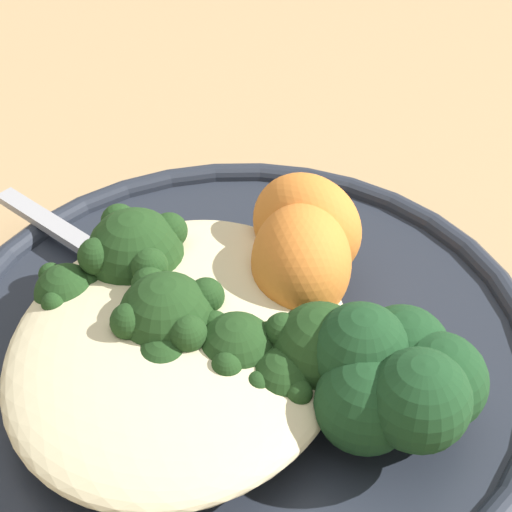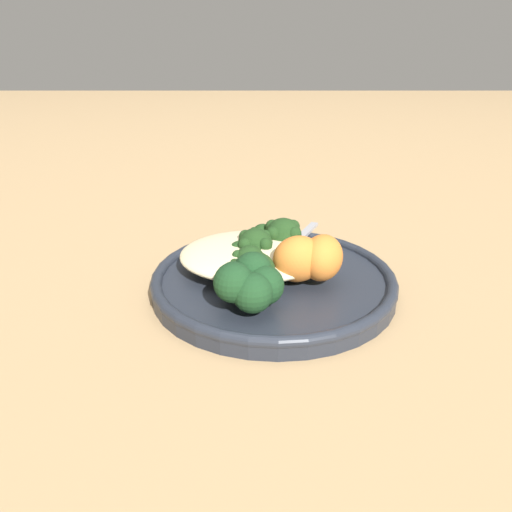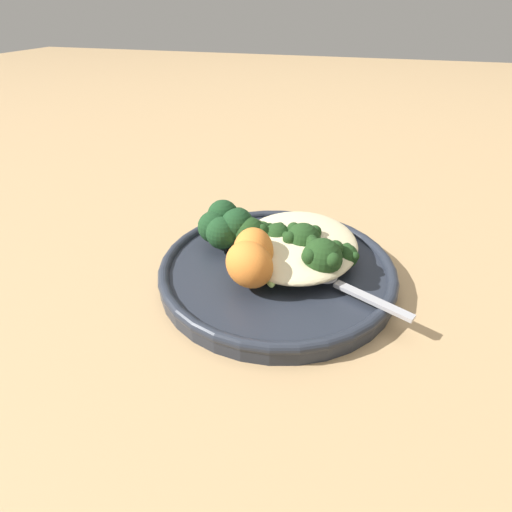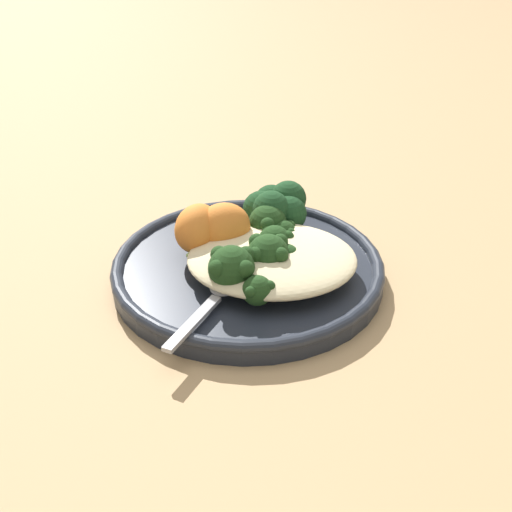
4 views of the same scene
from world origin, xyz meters
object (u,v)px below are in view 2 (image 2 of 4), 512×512
(broccoli_stalk_2, at_px, (261,248))
(broccoli_stalk_3, at_px, (264,258))
(quinoa_mound, at_px, (253,255))
(broccoli_stalk_6, at_px, (267,270))
(broccoli_stalk_1, at_px, (279,246))
(sweet_potato_chunk_1, at_px, (299,259))
(broccoli_stalk_4, at_px, (267,262))
(broccoli_stalk_0, at_px, (287,239))
(kale_tuft, at_px, (249,282))
(plate, at_px, (273,281))
(spoon, at_px, (292,246))
(broccoli_stalk_5, at_px, (267,269))
(sweet_potato_chunk_0, at_px, (323,258))

(broccoli_stalk_2, relative_size, broccoli_stalk_3, 0.83)
(quinoa_mound, xyz_separation_m, broccoli_stalk_6, (0.01, -0.05, 0.00))
(broccoli_stalk_1, bearing_deg, sweet_potato_chunk_1, 165.32)
(quinoa_mound, xyz_separation_m, broccoli_stalk_4, (0.01, -0.02, 0.00))
(broccoli_stalk_1, bearing_deg, broccoli_stalk_3, 120.80)
(broccoli_stalk_0, bearing_deg, kale_tuft, 138.47)
(plate, relative_size, broccoli_stalk_3, 2.38)
(spoon, bearing_deg, kale_tuft, -175.70)
(plate, height_order, spoon, spoon)
(quinoa_mound, height_order, broccoli_stalk_2, broccoli_stalk_2)
(broccoli_stalk_3, relative_size, kale_tuft, 1.65)
(broccoli_stalk_6, relative_size, kale_tuft, 1.27)
(broccoli_stalk_0, xyz_separation_m, broccoli_stalk_4, (-0.02, -0.05, -0.01))
(quinoa_mound, bearing_deg, broccoli_stalk_5, -67.13)
(broccoli_stalk_1, height_order, broccoli_stalk_2, broccoli_stalk_2)
(broccoli_stalk_2, distance_m, spoon, 0.05)
(broccoli_stalk_3, bearing_deg, sweet_potato_chunk_0, 170.82)
(spoon, bearing_deg, quinoa_mound, 158.97)
(broccoli_stalk_4, relative_size, spoon, 0.80)
(broccoli_stalk_6, height_order, kale_tuft, kale_tuft)
(quinoa_mound, bearing_deg, broccoli_stalk_4, -57.48)
(broccoli_stalk_4, relative_size, sweet_potato_chunk_0, 1.85)
(broccoli_stalk_1, distance_m, broccoli_stalk_2, 0.03)
(sweet_potato_chunk_0, bearing_deg, plate, 161.20)
(plate, distance_m, kale_tuft, 0.08)
(broccoli_stalk_6, distance_m, sweet_potato_chunk_1, 0.03)
(quinoa_mound, bearing_deg, plate, -38.65)
(broccoli_stalk_0, distance_m, broccoli_stalk_5, 0.06)
(quinoa_mound, xyz_separation_m, broccoli_stalk_5, (0.01, -0.03, -0.00))
(broccoli_stalk_0, bearing_deg, broccoli_stalk_1, 67.80)
(broccoli_stalk_1, distance_m, sweet_potato_chunk_1, 0.07)
(sweet_potato_chunk_0, distance_m, kale_tuft, 0.09)
(broccoli_stalk_0, xyz_separation_m, sweet_potato_chunk_1, (0.01, -0.06, 0.00))
(broccoli_stalk_6, height_order, spoon, broccoli_stalk_6)
(sweet_potato_chunk_1, relative_size, spoon, 0.44)
(broccoli_stalk_5, bearing_deg, broccoli_stalk_6, 66.89)
(quinoa_mound, relative_size, spoon, 1.33)
(broccoli_stalk_1, xyz_separation_m, sweet_potato_chunk_1, (0.02, -0.06, 0.01))
(plate, distance_m, spoon, 0.07)
(plate, bearing_deg, broccoli_stalk_3, 132.65)
(broccoli_stalk_2, xyz_separation_m, broccoli_stalk_4, (0.01, -0.03, -0.00))
(broccoli_stalk_4, relative_size, kale_tuft, 1.43)
(plate, xyz_separation_m, broccoli_stalk_0, (0.02, 0.04, 0.03))
(broccoli_stalk_5, height_order, kale_tuft, kale_tuft)
(sweet_potato_chunk_1, distance_m, spoon, 0.08)
(broccoli_stalk_5, xyz_separation_m, broccoli_stalk_6, (-0.00, -0.01, 0.00))
(broccoli_stalk_5, xyz_separation_m, kale_tuft, (-0.02, -0.05, 0.01))
(broccoli_stalk_1, bearing_deg, plate, 140.47)
(sweet_potato_chunk_0, bearing_deg, quinoa_mound, 154.35)
(broccoli_stalk_0, xyz_separation_m, broccoli_stalk_2, (-0.03, -0.02, -0.00))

